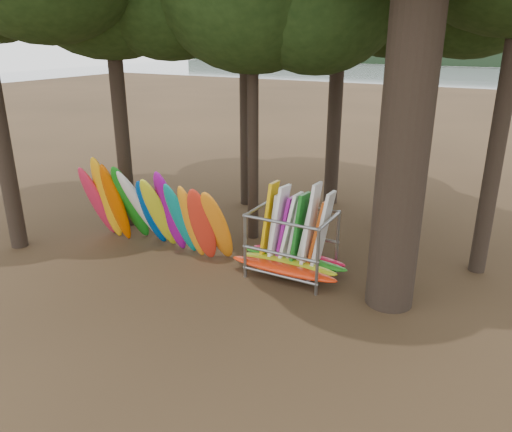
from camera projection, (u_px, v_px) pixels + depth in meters
The scene contains 5 objects.
ground at pixel (232, 279), 14.10m from camera, with size 120.00×120.00×0.00m, color #47331E.
lake at pixel (476, 89), 63.54m from camera, with size 160.00×160.00×0.00m, color gray.
far_shore at pixel (505, 57), 104.05m from camera, with size 160.00×4.00×4.00m, color black.
kayak_row at pixel (152, 211), 15.54m from camera, with size 5.38×1.94×3.06m.
storage_rack at pixel (292, 246), 14.04m from camera, with size 3.23×1.56×2.80m.
Camera 1 is at (6.67, -10.76, 6.50)m, focal length 35.00 mm.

